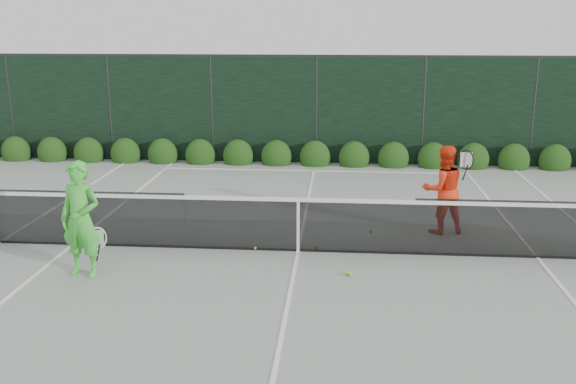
{
  "coord_description": "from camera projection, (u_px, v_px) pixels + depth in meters",
  "views": [
    {
      "loc": [
        0.7,
        -10.65,
        3.89
      ],
      "look_at": [
        -0.2,
        0.3,
        1.0
      ],
      "focal_mm": 40.0,
      "sensor_mm": 36.0,
      "label": 1
    }
  ],
  "objects": [
    {
      "name": "ground",
      "position": [
        298.0,
        251.0,
        11.31
      ],
      "size": [
        80.0,
        80.0,
        0.0
      ],
      "primitive_type": "plane",
      "color": "gray",
      "rests_on": "ground"
    },
    {
      "name": "tennis_net",
      "position": [
        297.0,
        223.0,
        11.18
      ],
      "size": [
        12.9,
        0.1,
        1.07
      ],
      "color": "black",
      "rests_on": "ground"
    },
    {
      "name": "player_woman",
      "position": [
        81.0,
        219.0,
        10.03
      ],
      "size": [
        0.75,
        0.56,
        1.85
      ],
      "rotation": [
        0.0,
        0.0,
        -0.19
      ],
      "color": "green",
      "rests_on": "ground"
    },
    {
      "name": "player_man",
      "position": [
        443.0,
        189.0,
        12.15
      ],
      "size": [
        0.95,
        0.81,
        1.69
      ],
      "rotation": [
        0.0,
        0.0,
        3.37
      ],
      "color": "#FF3915",
      "rests_on": "ground"
    },
    {
      "name": "court_lines",
      "position": [
        298.0,
        251.0,
        11.31
      ],
      "size": [
        11.03,
        23.83,
        0.01
      ],
      "color": "white",
      "rests_on": "ground"
    },
    {
      "name": "windscreen_fence",
      "position": [
        285.0,
        213.0,
        8.31
      ],
      "size": [
        32.0,
        21.07,
        3.06
      ],
      "color": "black",
      "rests_on": "ground"
    },
    {
      "name": "hedge_row",
      "position": [
        315.0,
        157.0,
        18.14
      ],
      "size": [
        31.66,
        0.65,
        0.94
      ],
      "color": "#13390F",
      "rests_on": "ground"
    },
    {
      "name": "tennis_balls",
      "position": [
        328.0,
        254.0,
        11.09
      ],
      "size": [
        2.14,
        2.31,
        0.07
      ],
      "color": "#ABDB30",
      "rests_on": "ground"
    }
  ]
}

